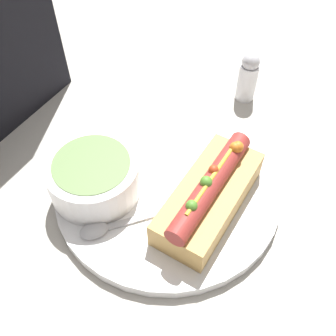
% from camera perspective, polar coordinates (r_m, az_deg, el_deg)
% --- Properties ---
extents(ground_plane, '(4.00, 4.00, 0.00)m').
position_cam_1_polar(ground_plane, '(0.54, 0.00, -3.33)').
color(ground_plane, '#BCB7AD').
extents(dinner_plate, '(0.30, 0.30, 0.02)m').
position_cam_1_polar(dinner_plate, '(0.53, 0.00, -2.80)').
color(dinner_plate, white).
rests_on(dinner_plate, ground_plane).
extents(hot_dog, '(0.17, 0.07, 0.07)m').
position_cam_1_polar(hot_dog, '(0.48, 6.04, -3.85)').
color(hot_dog, tan).
rests_on(hot_dog, dinner_plate).
extents(soup_bowl, '(0.12, 0.12, 0.05)m').
position_cam_1_polar(soup_bowl, '(0.50, -10.74, -1.02)').
color(soup_bowl, white).
rests_on(soup_bowl, dinner_plate).
extents(spoon, '(0.12, 0.11, 0.01)m').
position_cam_1_polar(spoon, '(0.49, -7.81, -8.19)').
color(spoon, '#B7B7BC').
rests_on(spoon, dinner_plate).
extents(salt_shaker, '(0.03, 0.03, 0.08)m').
position_cam_1_polar(salt_shaker, '(0.65, 11.52, 12.82)').
color(salt_shaker, silver).
rests_on(salt_shaker, ground_plane).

